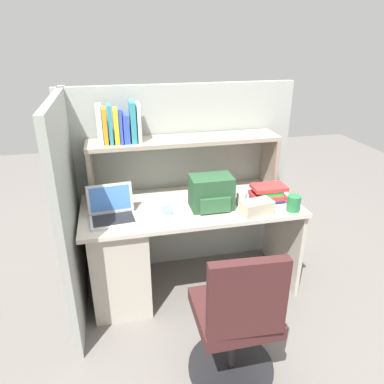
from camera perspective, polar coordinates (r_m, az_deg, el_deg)
ground_plane at (r=3.09m, az=-0.21°, el=-14.20°), size 8.00×8.00×0.00m
desk at (r=2.81m, az=-8.09°, el=-8.65°), size 1.60×0.70×0.73m
cubicle_partition_rear at (r=3.02m, az=-1.80°, el=1.92°), size 1.84×0.05×1.55m
cubicle_partition_left at (r=2.60m, az=-18.61°, el=-3.18°), size 0.05×1.06×1.55m
overhead_hutch at (r=2.75m, az=-1.15°, el=6.49°), size 1.44×0.28×0.45m
reference_books_on_shelf at (r=2.64m, az=-11.30°, el=10.39°), size 0.30×0.19×0.29m
laptop at (r=2.53m, az=-12.43°, el=-3.04°), size 0.33×0.28×0.22m
backpack at (r=2.60m, az=3.07°, el=-0.14°), size 0.30×0.22×0.24m
computer_mouse at (r=2.58m, az=-3.90°, el=-2.89°), size 0.06×0.11×0.03m
paper_cup at (r=2.70m, az=7.79°, el=-0.98°), size 0.08×0.08×0.10m
tissue_box at (r=2.57m, az=10.14°, el=-2.43°), size 0.24×0.16×0.10m
snack_canister at (r=2.68m, az=15.67°, el=-1.74°), size 0.10×0.10×0.11m
desk_book_stack at (r=2.79m, az=11.84°, el=-0.18°), size 0.25×0.19×0.12m
office_chair at (r=2.18m, az=6.93°, el=-20.26°), size 0.52×0.52×0.93m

